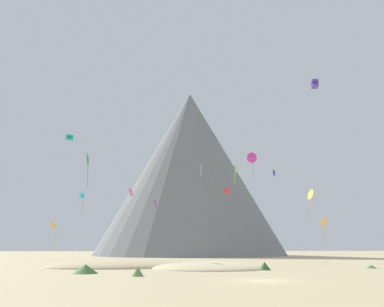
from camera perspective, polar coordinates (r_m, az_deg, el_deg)
The scene contains 22 objects.
ground_plane at distance 36.64m, azimuth 9.42°, elevation -16.34°, with size 400.00×400.00×0.00m, color #C6B284.
dune_foreground_left at distance 55.46m, azimuth 2.43°, elevation -15.01°, with size 14.74×14.58×1.67m, color beige.
dune_foreground_right at distance 60.20m, azimuth -9.26°, elevation -14.64°, with size 20.44×13.42×1.99m, color #C6B284.
bush_far_right at distance 52.36m, azimuth 9.62°, elevation -14.51°, with size 1.44×1.44×0.93m, color #386633.
bush_near_right at distance 60.20m, azimuth 22.68°, elevation -13.68°, with size 1.37×1.37×0.44m, color #568442.
bush_far_left at distance 46.55m, azimuth -13.97°, elevation -14.65°, with size 2.67×2.67×0.92m, color #477238.
bush_ridge_crest at distance 41.60m, azimuth -7.22°, elevation -15.27°, with size 1.12×1.12×0.89m, color #668C4C.
rock_massif at distance 132.24m, azimuth -0.90°, elevation -2.98°, with size 79.76×79.76×50.25m.
kite_cyan_low at distance 85.02m, azimuth -14.40°, elevation -5.46°, with size 1.13×1.15×4.17m.
kite_yellow_low at distance 88.70m, azimuth 15.51°, elevation -5.33°, with size 1.08×2.22×6.46m.
kite_pink_low at distance 83.19m, azimuth -8.11°, elevation -5.09°, with size 0.84×1.03×1.63m.
kite_orange_low at distance 77.08m, azimuth 17.01°, elevation -8.99°, with size 0.48×0.89×3.80m.
kite_lime_mid at distance 71.28m, azimuth 5.80°, elevation -2.26°, with size 0.58×0.97×3.13m.
kite_red_low at distance 79.47m, azimuth 4.65°, elevation -5.12°, with size 1.07×0.45×2.81m.
kite_indigo_high at distance 69.37m, azimuth 15.98°, elevation 8.87°, with size 1.02×1.10×1.32m.
kite_gold_low at distance 89.20m, azimuth -17.82°, elevation -9.12°, with size 1.45×1.43×5.53m.
kite_blue_mid at distance 89.97m, azimuth 10.94°, elevation -2.53°, with size 1.14×1.31×1.39m.
kite_magenta_mid at distance 93.84m, azimuth 7.92°, elevation -0.58°, with size 2.30×1.97×5.38m.
kite_violet_low at distance 59.11m, azimuth -4.92°, elevation -6.96°, with size 0.54×0.63×2.64m.
kite_teal_mid at distance 82.75m, azimuth -15.95°, elevation 2.07°, with size 1.36×1.36×1.03m.
kite_green_mid at distance 77.89m, azimuth -13.61°, elevation -0.81°, with size 0.62×2.59×6.35m.
kite_white_mid at distance 95.67m, azimuth 1.19°, elevation -1.91°, with size 0.42×1.08×2.78m.
Camera 1 is at (-9.16, -35.37, 2.77)m, focal length 40.16 mm.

